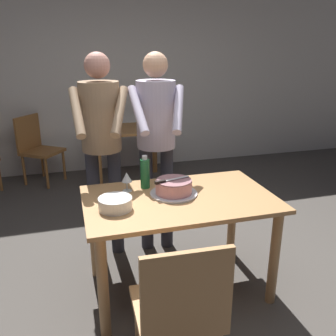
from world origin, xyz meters
TOP-DOWN VIEW (x-y plane):
  - ground_plane at (0.00, 0.00)m, footprint 14.00×14.00m
  - back_wall at (0.00, 3.08)m, footprint 10.00×0.12m
  - main_dining_table at (0.00, 0.00)m, footprint 1.33×0.82m
  - cake_on_platter at (-0.02, 0.06)m, footprint 0.34×0.34m
  - cake_knife at (-0.09, 0.04)m, footprint 0.27×0.09m
  - plate_stack at (-0.46, -0.07)m, footprint 0.22×0.22m
  - wine_glass_near at (-0.33, 0.21)m, footprint 0.08×0.08m
  - water_bottle at (-0.19, 0.24)m, footprint 0.07×0.07m
  - person_cutting_cake at (-0.01, 0.62)m, footprint 0.46×0.57m
  - person_standing_beside at (-0.46, 0.65)m, footprint 0.46×0.57m
  - chair_near_side at (-0.25, -0.79)m, footprint 0.46×0.46m
  - background_table at (0.04, 2.38)m, footprint 1.00×0.70m
  - background_chair_0 at (-1.13, 2.69)m, footprint 0.62×0.62m

SIDE VIEW (x-z plane):
  - ground_plane at x=0.00m, z-range 0.00..0.00m
  - chair_near_side at x=-0.25m, z-range 0.04..0.94m
  - background_chair_0 at x=-1.13m, z-range 0.04..0.94m
  - background_table at x=0.04m, z-range 0.21..0.95m
  - main_dining_table at x=0.00m, z-range 0.25..1.00m
  - plate_stack at x=-0.46m, z-range 0.75..0.83m
  - cake_on_platter at x=-0.02m, z-range 0.75..0.86m
  - wine_glass_near at x=-0.33m, z-range 0.78..0.92m
  - water_bottle at x=-0.19m, z-range 0.74..0.99m
  - cake_knife at x=-0.09m, z-range 0.86..0.88m
  - person_cutting_cake at x=-0.01m, z-range 0.22..1.94m
  - person_standing_beside at x=-0.46m, z-range 0.22..1.94m
  - back_wall at x=0.00m, z-range 0.00..2.70m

